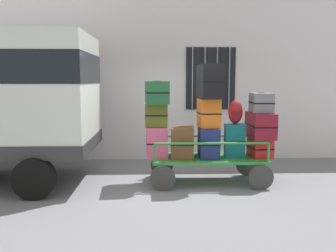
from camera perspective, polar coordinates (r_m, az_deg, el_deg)
name	(u,v)px	position (r m, az deg, el deg)	size (l,w,h in m)	color
ground_plane	(174,185)	(6.89, 1.01, -9.29)	(40.00, 40.00, 0.00)	slate
building_wall	(170,58)	(8.98, 0.29, 10.72)	(12.00, 0.38, 5.00)	silver
luggage_cart	(208,162)	(6.97, 6.40, -5.75)	(2.22, 1.05, 0.51)	#2D8438
cart_railing	(209,142)	(6.89, 6.45, -2.47)	(2.10, 0.91, 0.36)	#2D8438
suitcase_left_bottom	(157,142)	(6.79, -1.78, -2.60)	(0.42, 0.44, 0.59)	#CC4C72
suitcase_left_middle	(157,115)	(6.75, -1.80, 1.77)	(0.44, 0.37, 0.44)	#4C5119
suitcase_left_top	(157,92)	(6.73, -1.81, 5.40)	(0.47, 0.80, 0.41)	#194C28
suitcase_midleft_bottom	(183,142)	(6.85, 2.35, -2.55)	(0.49, 0.71, 0.59)	brown
suitcase_center_bottom	(209,142)	(6.89, 6.46, -2.59)	(0.39, 0.63, 0.57)	navy
suitcase_center_middle	(209,113)	(6.85, 6.48, 2.07)	(0.42, 0.50, 0.55)	orange
suitcase_center_top	(210,82)	(6.77, 6.61, 7.02)	(0.43, 0.78, 0.64)	black
suitcase_midright_bottom	(234,141)	(6.95, 10.50, -2.28)	(0.40, 0.33, 0.64)	#0F5960
suitcase_right_bottom	(260,147)	(7.09, 14.38, -3.29)	(0.42, 0.54, 0.38)	#B21E1E
suitcase_right_middle	(260,125)	(7.05, 14.45, 0.17)	(0.43, 0.82, 0.48)	maroon
suitcase_right_top	(261,103)	(7.00, 14.57, 3.61)	(0.42, 0.58, 0.37)	slate
backpack	(236,112)	(6.88, 10.67, 2.17)	(0.27, 0.22, 0.44)	maroon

